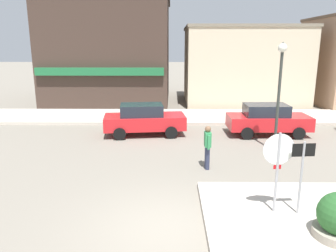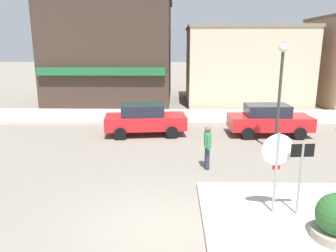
{
  "view_description": "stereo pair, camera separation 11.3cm",
  "coord_description": "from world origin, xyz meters",
  "px_view_note": "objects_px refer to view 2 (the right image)",
  "views": [
    {
      "loc": [
        0.13,
        -7.27,
        4.43
      ],
      "look_at": [
        -0.01,
        4.5,
        1.5
      ],
      "focal_mm": 35.0,
      "sensor_mm": 36.0,
      "label": 1
    },
    {
      "loc": [
        0.24,
        -7.27,
        4.43
      ],
      "look_at": [
        -0.01,
        4.5,
        1.5
      ],
      "focal_mm": 35.0,
      "sensor_mm": 36.0,
      "label": 2
    }
  ],
  "objects_px": {
    "lamp_post": "(281,82)",
    "parked_car_nearest": "(145,119)",
    "stop_sign": "(277,163)",
    "pedestrian_crossing_near": "(207,146)",
    "parked_car_second": "(269,119)",
    "one_way_sign": "(301,171)"
  },
  "relations": [
    {
      "from": "stop_sign",
      "to": "parked_car_second",
      "type": "bearing_deg",
      "value": 75.51
    },
    {
      "from": "one_way_sign",
      "to": "parked_car_nearest",
      "type": "distance_m",
      "value": 9.44
    },
    {
      "from": "stop_sign",
      "to": "pedestrian_crossing_near",
      "type": "height_order",
      "value": "stop_sign"
    },
    {
      "from": "lamp_post",
      "to": "pedestrian_crossing_near",
      "type": "relative_size",
      "value": 2.82
    },
    {
      "from": "stop_sign",
      "to": "pedestrian_crossing_near",
      "type": "bearing_deg",
      "value": 112.23
    },
    {
      "from": "lamp_post",
      "to": "parked_car_nearest",
      "type": "bearing_deg",
      "value": 156.02
    },
    {
      "from": "lamp_post",
      "to": "parked_car_nearest",
      "type": "xyz_separation_m",
      "value": [
        -5.79,
        2.58,
        -2.15
      ]
    },
    {
      "from": "pedestrian_crossing_near",
      "to": "parked_car_nearest",
      "type": "bearing_deg",
      "value": 120.07
    },
    {
      "from": "stop_sign",
      "to": "lamp_post",
      "type": "xyz_separation_m",
      "value": [
        1.7,
        5.51,
        1.44
      ]
    },
    {
      "from": "lamp_post",
      "to": "parked_car_nearest",
      "type": "relative_size",
      "value": 1.09
    },
    {
      "from": "stop_sign",
      "to": "pedestrian_crossing_near",
      "type": "distance_m",
      "value": 3.78
    },
    {
      "from": "parked_car_nearest",
      "to": "parked_car_second",
      "type": "height_order",
      "value": "same"
    },
    {
      "from": "stop_sign",
      "to": "pedestrian_crossing_near",
      "type": "xyz_separation_m",
      "value": [
        -1.41,
        3.44,
        -0.65
      ]
    },
    {
      "from": "one_way_sign",
      "to": "parked_car_nearest",
      "type": "xyz_separation_m",
      "value": [
        -4.69,
        8.18,
        -0.52
      ]
    },
    {
      "from": "stop_sign",
      "to": "lamp_post",
      "type": "relative_size",
      "value": 0.51
    },
    {
      "from": "lamp_post",
      "to": "pedestrian_crossing_near",
      "type": "xyz_separation_m",
      "value": [
        -3.1,
        -2.07,
        -2.09
      ]
    },
    {
      "from": "parked_car_nearest",
      "to": "parked_car_second",
      "type": "relative_size",
      "value": 1.04
    },
    {
      "from": "parked_car_nearest",
      "to": "pedestrian_crossing_near",
      "type": "bearing_deg",
      "value": -59.93
    },
    {
      "from": "parked_car_second",
      "to": "stop_sign",
      "type": "bearing_deg",
      "value": -104.49
    },
    {
      "from": "parked_car_second",
      "to": "parked_car_nearest",
      "type": "bearing_deg",
      "value": -179.64
    },
    {
      "from": "one_way_sign",
      "to": "parked_car_second",
      "type": "bearing_deg",
      "value": 79.58
    },
    {
      "from": "one_way_sign",
      "to": "pedestrian_crossing_near",
      "type": "relative_size",
      "value": 1.3
    }
  ]
}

